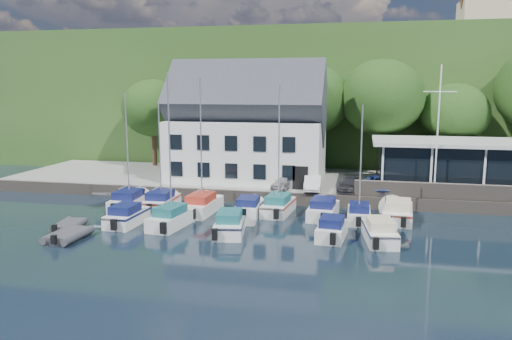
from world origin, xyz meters
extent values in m
plane|color=black|center=(0.00, 0.00, 0.00)|extent=(180.00, 180.00, 0.00)
cube|color=gray|center=(0.00, 17.50, 0.50)|extent=(60.00, 13.00, 1.00)
cube|color=#5C5349|center=(0.00, 11.00, 0.50)|extent=(60.00, 0.30, 1.00)
cube|color=#294B1C|center=(0.00, 62.00, 8.00)|extent=(160.00, 75.00, 16.00)
cube|color=olive|center=(8.00, 70.00, 16.15)|extent=(50.00, 30.00, 0.30)
cube|color=#5C5349|center=(12.00, 11.40, 1.60)|extent=(18.00, 0.50, 1.20)
imported|color=#AAA9AE|center=(-2.92, 12.52, 1.55)|extent=(2.05, 3.43, 1.09)
imported|color=silver|center=(-0.45, 12.57, 1.64)|extent=(1.60, 3.97, 1.28)
imported|color=#2A2A2F|center=(2.52, 12.76, 1.55)|extent=(2.05, 3.94, 1.09)
imported|color=#2D438C|center=(5.13, 13.26, 1.67)|extent=(2.09, 4.09, 1.34)
camera|label=1|loc=(3.41, -28.62, 9.64)|focal=35.00mm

